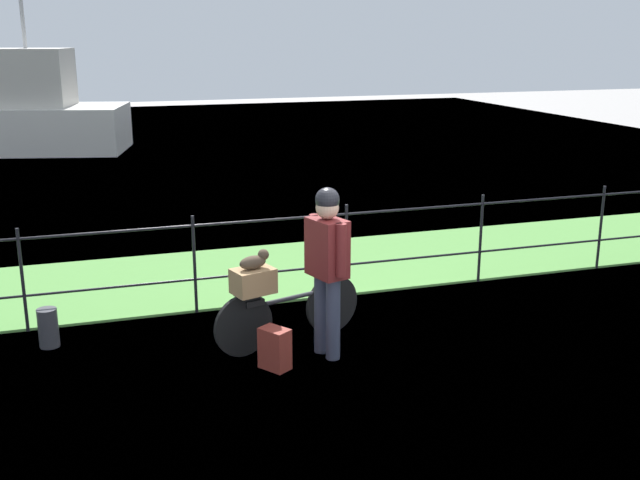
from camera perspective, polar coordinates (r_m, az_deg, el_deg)
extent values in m
plane|color=#9E9993|center=(7.41, 7.21, -9.15)|extent=(60.00, 60.00, 0.00)
cube|color=#569342|center=(10.17, -0.32, -2.03)|extent=(27.00, 2.40, 0.03)
plane|color=slate|center=(19.22, -8.94, 6.06)|extent=(30.00, 30.00, 0.00)
cylinder|color=black|center=(8.46, -21.63, -2.89)|extent=(0.04, 0.04, 1.13)
cylinder|color=black|center=(8.51, -9.49, -1.88)|extent=(0.04, 0.04, 1.13)
cylinder|color=black|center=(8.93, 1.99, -0.85)|extent=(0.04, 0.04, 1.13)
cylinder|color=black|center=(9.67, 12.08, 0.09)|extent=(0.04, 0.04, 1.13)
cylinder|color=black|center=(10.66, 20.51, 0.87)|extent=(0.04, 0.04, 1.13)
cylinder|color=black|center=(8.98, 1.98, -1.89)|extent=(18.00, 0.03, 0.03)
cylinder|color=black|center=(8.81, 2.02, 1.98)|extent=(18.00, 0.03, 0.03)
cylinder|color=black|center=(7.93, 0.91, -4.88)|extent=(0.61, 0.22, 0.63)
cylinder|color=black|center=(7.41, -5.82, -6.47)|extent=(0.61, 0.22, 0.63)
cylinder|color=#2D2D33|center=(7.59, -2.35, -4.45)|extent=(0.80, 0.28, 0.04)
cube|color=black|center=(7.38, -5.05, -4.75)|extent=(0.22, 0.14, 0.06)
cube|color=slate|center=(7.35, -5.07, -4.07)|extent=(0.39, 0.26, 0.02)
cube|color=#A87F51|center=(7.31, -5.09, -3.11)|extent=(0.46, 0.38, 0.24)
ellipsoid|color=#4C3D2D|center=(7.25, -5.13, -1.71)|extent=(0.31, 0.21, 0.13)
sphere|color=#4C3D2D|center=(7.29, -4.32, -1.11)|extent=(0.11, 0.11, 0.11)
cylinder|color=#383D51|center=(7.42, 0.09, -5.54)|extent=(0.14, 0.14, 0.82)
cylinder|color=#383D51|center=(7.27, 0.99, -6.00)|extent=(0.14, 0.14, 0.82)
cube|color=maroon|center=(7.13, 0.55, -0.59)|extent=(0.36, 0.46, 0.56)
cylinder|color=maroon|center=(7.29, -0.44, 0.02)|extent=(0.10, 0.10, 0.50)
cylinder|color=maroon|center=(6.95, 1.59, -0.78)|extent=(0.10, 0.10, 0.50)
sphere|color=tan|center=(7.03, 0.56, 2.47)|extent=(0.22, 0.22, 0.22)
sphere|color=black|center=(7.01, 0.56, 3.08)|extent=(0.23, 0.23, 0.23)
cube|color=maroon|center=(7.15, -3.45, -8.23)|extent=(0.31, 0.33, 0.40)
cylinder|color=#38383D|center=(8.09, -19.92, -6.28)|extent=(0.20, 0.20, 0.40)
cube|color=silver|center=(21.66, -20.90, 7.89)|extent=(5.19, 3.45, 1.20)
cube|color=#B7B2A8|center=(21.55, -21.25, 11.42)|extent=(2.43, 2.12, 1.49)
cylinder|color=#B2B2B2|center=(21.52, -21.66, 15.51)|extent=(0.10, 0.10, 1.60)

